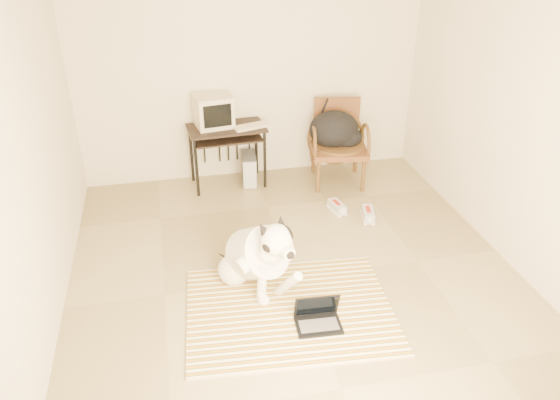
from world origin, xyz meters
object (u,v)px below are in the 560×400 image
object	(u,v)px
computer_desk	(227,136)
pc_tower	(249,169)
laptop	(318,317)
crt_monitor	(213,111)
rattan_chair	(338,143)
dog	(258,256)
backpack	(336,131)

from	to	relation	value
computer_desk	pc_tower	distance (m)	0.51
pc_tower	computer_desk	bearing A→B (deg)	178.99
laptop	computer_desk	world-z (taller)	computer_desk
pc_tower	laptop	bearing A→B (deg)	-87.55
laptop	pc_tower	bearing A→B (deg)	92.45
crt_monitor	pc_tower	world-z (taller)	crt_monitor
laptop	rattan_chair	size ratio (longest dim) A/B	0.39
dog	computer_desk	distance (m)	2.06
dog	pc_tower	distance (m)	2.06
laptop	crt_monitor	bearing A→B (deg)	100.27
dog	rattan_chair	distance (m)	2.30
laptop	pc_tower	world-z (taller)	pc_tower
dog	computer_desk	world-z (taller)	dog
pc_tower	rattan_chair	bearing A→B (deg)	-7.79
dog	laptop	xyz separation A→B (m)	(0.37, -0.58, -0.25)
dog	backpack	size ratio (longest dim) A/B	1.63
computer_desk	backpack	size ratio (longest dim) A/B	1.46
laptop	computer_desk	size ratio (longest dim) A/B	0.42
laptop	crt_monitor	size ratio (longest dim) A/B	0.82
crt_monitor	computer_desk	bearing A→B (deg)	-32.52
dog	laptop	distance (m)	0.74
laptop	rattan_chair	xyz separation A→B (m)	(0.94, 2.47, 0.40)
laptop	dog	bearing A→B (deg)	122.82
rattan_chair	laptop	bearing A→B (deg)	-110.74
dog	backpack	distance (m)	2.29
dog	crt_monitor	bearing A→B (deg)	93.10
laptop	backpack	size ratio (longest dim) A/B	0.61
computer_desk	backpack	world-z (taller)	backpack
pc_tower	backpack	world-z (taller)	backpack
laptop	crt_monitor	distance (m)	2.87
rattan_chair	backpack	bearing A→B (deg)	-168.38
laptop	backpack	xyz separation A→B (m)	(0.90, 2.46, 0.56)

